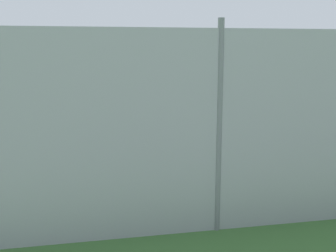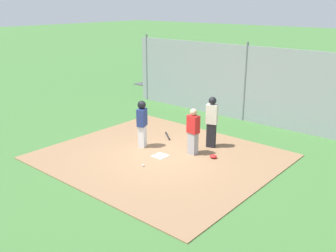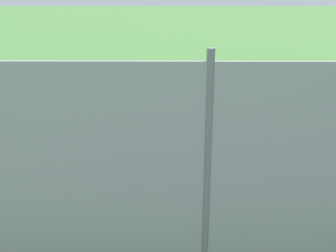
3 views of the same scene
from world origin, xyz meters
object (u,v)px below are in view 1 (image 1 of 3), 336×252
at_px(baseball_bat, 209,161).
at_px(catcher_mask, 111,158).
at_px(baseball, 148,141).
at_px(catcher, 138,128).
at_px(runner, 196,117).
at_px(home_plate, 158,149).
at_px(umpire, 139,130).

bearing_deg(baseball_bat, catcher_mask, 25.88).
bearing_deg(baseball, catcher, -106.89).
height_order(runner, baseball_bat, runner).
height_order(home_plate, baseball_bat, baseball_bat).
relative_size(runner, baseball, 22.57).
height_order(home_plate, catcher, catcher).
bearing_deg(baseball, catcher_mask, -123.65).
distance_m(home_plate, baseball_bat, 1.93).
bearing_deg(runner, home_plate, -35.29).
xyz_separation_m(baseball_bat, baseball, (-1.19, 2.56, 0.01)).
bearing_deg(catcher_mask, baseball_bat, -13.80).
bearing_deg(baseball, baseball_bat, -65.05).
bearing_deg(catcher_mask, home_plate, 34.89).
distance_m(runner, catcher_mask, 2.76).
bearing_deg(umpire, baseball, -32.37).
xyz_separation_m(catcher, baseball_bat, (1.74, -0.74, -0.78)).
height_order(home_plate, catcher_mask, catcher_mask).
bearing_deg(home_plate, runner, -13.45).
relative_size(baseball_bat, baseball, 11.33).
distance_m(umpire, catcher_mask, 1.37).
bearing_deg(runner, catcher_mask, -5.17).
height_order(catcher, baseball, catcher).
height_order(baseball_bat, catcher_mask, catcher_mask).
distance_m(baseball_bat, catcher_mask, 2.57).
bearing_deg(catcher, baseball, -12.56).
xyz_separation_m(catcher, runner, (1.75, 0.61, 0.14)).
bearing_deg(umpire, baseball_bat, -103.09).
xyz_separation_m(umpire, catcher_mask, (-0.65, 0.81, -0.90)).
xyz_separation_m(home_plate, baseball, (-0.14, 0.95, 0.03)).
distance_m(runner, baseball, 1.93).
bearing_deg(catcher, catcher_mask, 104.40).
relative_size(baseball_bat, catcher_mask, 3.49).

